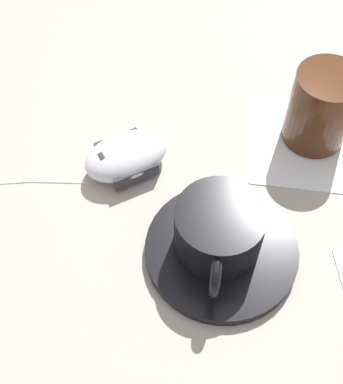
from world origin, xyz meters
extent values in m
plane|color=#B2A899|center=(0.00, 0.00, 0.00)|extent=(3.00, 3.00, 0.00)
cylinder|color=black|center=(-0.03, 0.05, 0.01)|extent=(0.16, 0.16, 0.01)
cylinder|color=black|center=(-0.03, 0.06, 0.04)|extent=(0.09, 0.09, 0.06)
torus|color=black|center=(-0.07, 0.08, 0.04)|extent=(0.04, 0.03, 0.04)
ellipsoid|color=silver|center=(0.10, 0.12, 0.02)|extent=(0.08, 0.10, 0.04)
cylinder|color=#38383D|center=(0.10, 0.14, 0.03)|extent=(0.01, 0.01, 0.01)
cube|color=#38383D|center=(0.07, 0.11, 0.01)|extent=(0.01, 0.05, 0.02)
cube|color=#38383D|center=(0.13, 0.12, 0.01)|extent=(0.01, 0.05, 0.02)
cylinder|color=white|center=(0.10, 0.20, 0.00)|extent=(0.02, 0.06, 0.00)
cylinder|color=white|center=(0.12, 0.25, 0.00)|extent=(0.02, 0.06, 0.00)
sphere|color=white|center=(0.09, 0.17, 0.00)|extent=(0.00, 0.00, 0.00)
sphere|color=white|center=(0.11, 0.22, 0.00)|extent=(0.00, 0.00, 0.00)
cube|color=white|center=(0.07, -0.10, 0.00)|extent=(0.19, 0.19, 0.00)
cylinder|color=#4C2814|center=(0.08, -0.11, 0.05)|extent=(0.07, 0.07, 0.09)
camera|label=1|loc=(-0.26, 0.18, 0.49)|focal=50.00mm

